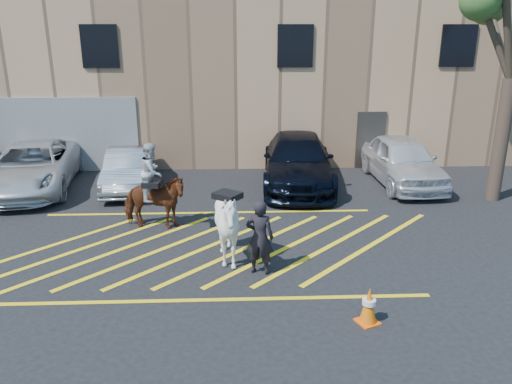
{
  "coord_description": "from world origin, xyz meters",
  "views": [
    {
      "loc": [
        0.8,
        -11.72,
        5.26
      ],
      "look_at": [
        1.3,
        0.2,
        1.3
      ],
      "focal_mm": 35.0,
      "sensor_mm": 36.0,
      "label": 1
    }
  ],
  "objects_px": {
    "car_blue_suv": "(298,161)",
    "traffic_cone": "(369,305)",
    "car_silver_sedan": "(128,169)",
    "car_white_suv": "(402,160)",
    "handler": "(260,237)",
    "mounted_bay": "(153,195)",
    "saddled_white": "(228,226)",
    "car_white_pickup": "(32,167)"
  },
  "relations": [
    {
      "from": "saddled_white",
      "to": "mounted_bay",
      "type": "bearing_deg",
      "value": 132.39
    },
    {
      "from": "car_white_suv",
      "to": "mounted_bay",
      "type": "relative_size",
      "value": 2.02
    },
    {
      "from": "saddled_white",
      "to": "car_white_suv",
      "type": "bearing_deg",
      "value": 45.24
    },
    {
      "from": "handler",
      "to": "car_blue_suv",
      "type": "bearing_deg",
      "value": -89.72
    },
    {
      "from": "car_white_pickup",
      "to": "traffic_cone",
      "type": "xyz_separation_m",
      "value": [
        9.29,
        -8.51,
        -0.41
      ]
    },
    {
      "from": "car_silver_sedan",
      "to": "handler",
      "type": "relative_size",
      "value": 2.33
    },
    {
      "from": "car_silver_sedan",
      "to": "car_blue_suv",
      "type": "xyz_separation_m",
      "value": [
        5.82,
        0.23,
        0.18
      ]
    },
    {
      "from": "car_silver_sedan",
      "to": "saddled_white",
      "type": "xyz_separation_m",
      "value": [
        3.48,
        -5.92,
        0.29
      ]
    },
    {
      "from": "car_white_pickup",
      "to": "car_white_suv",
      "type": "xyz_separation_m",
      "value": [
        12.68,
        0.14,
        0.05
      ]
    },
    {
      "from": "car_blue_suv",
      "to": "mounted_bay",
      "type": "distance_m",
      "value": 5.88
    },
    {
      "from": "traffic_cone",
      "to": "car_blue_suv",
      "type": "bearing_deg",
      "value": 91.79
    },
    {
      "from": "mounted_bay",
      "to": "saddled_white",
      "type": "bearing_deg",
      "value": -47.61
    },
    {
      "from": "car_white_pickup",
      "to": "car_blue_suv",
      "type": "xyz_separation_m",
      "value": [
        9.02,
        0.23,
        0.06
      ]
    },
    {
      "from": "car_silver_sedan",
      "to": "car_blue_suv",
      "type": "bearing_deg",
      "value": -2.39
    },
    {
      "from": "car_blue_suv",
      "to": "mounted_bay",
      "type": "height_order",
      "value": "mounted_bay"
    },
    {
      "from": "car_white_suv",
      "to": "saddled_white",
      "type": "xyz_separation_m",
      "value": [
        -6.01,
        -6.06,
        0.12
      ]
    },
    {
      "from": "handler",
      "to": "mounted_bay",
      "type": "bearing_deg",
      "value": -30.64
    },
    {
      "from": "mounted_bay",
      "to": "saddled_white",
      "type": "relative_size",
      "value": 1.05
    },
    {
      "from": "saddled_white",
      "to": "traffic_cone",
      "type": "bearing_deg",
      "value": -44.62
    },
    {
      "from": "car_silver_sedan",
      "to": "car_white_suv",
      "type": "relative_size",
      "value": 0.83
    },
    {
      "from": "car_blue_suv",
      "to": "traffic_cone",
      "type": "relative_size",
      "value": 7.9
    },
    {
      "from": "car_silver_sedan",
      "to": "traffic_cone",
      "type": "height_order",
      "value": "car_silver_sedan"
    },
    {
      "from": "car_silver_sedan",
      "to": "traffic_cone",
      "type": "distance_m",
      "value": 10.47
    },
    {
      "from": "car_silver_sedan",
      "to": "mounted_bay",
      "type": "bearing_deg",
      "value": -73.3
    },
    {
      "from": "car_blue_suv",
      "to": "car_white_suv",
      "type": "relative_size",
      "value": 1.19
    },
    {
      "from": "car_white_pickup",
      "to": "car_silver_sedan",
      "type": "height_order",
      "value": "car_white_pickup"
    },
    {
      "from": "car_blue_suv",
      "to": "mounted_bay",
      "type": "relative_size",
      "value": 2.42
    },
    {
      "from": "handler",
      "to": "saddled_white",
      "type": "xyz_separation_m",
      "value": [
        -0.7,
        0.49,
        0.09
      ]
    },
    {
      "from": "car_white_suv",
      "to": "handler",
      "type": "height_order",
      "value": "handler"
    },
    {
      "from": "saddled_white",
      "to": "traffic_cone",
      "type": "height_order",
      "value": "saddled_white"
    },
    {
      "from": "saddled_white",
      "to": "car_white_pickup",
      "type": "bearing_deg",
      "value": 138.42
    },
    {
      "from": "mounted_bay",
      "to": "traffic_cone",
      "type": "xyz_separation_m",
      "value": [
        4.66,
        -4.82,
        -0.6
      ]
    },
    {
      "from": "car_blue_suv",
      "to": "mounted_bay",
      "type": "xyz_separation_m",
      "value": [
        -4.38,
        -3.92,
        0.13
      ]
    },
    {
      "from": "car_white_suv",
      "to": "saddled_white",
      "type": "bearing_deg",
      "value": -136.52
    },
    {
      "from": "car_white_suv",
      "to": "mounted_bay",
      "type": "xyz_separation_m",
      "value": [
        -8.04,
        -3.83,
        0.14
      ]
    },
    {
      "from": "saddled_white",
      "to": "traffic_cone",
      "type": "distance_m",
      "value": 3.73
    },
    {
      "from": "car_silver_sedan",
      "to": "car_blue_suv",
      "type": "distance_m",
      "value": 5.83
    },
    {
      "from": "handler",
      "to": "saddled_white",
      "type": "height_order",
      "value": "saddled_white"
    },
    {
      "from": "car_blue_suv",
      "to": "handler",
      "type": "distance_m",
      "value": 6.84
    },
    {
      "from": "car_blue_suv",
      "to": "car_white_suv",
      "type": "bearing_deg",
      "value": 3.13
    },
    {
      "from": "car_white_suv",
      "to": "saddled_white",
      "type": "relative_size",
      "value": 2.13
    },
    {
      "from": "car_blue_suv",
      "to": "saddled_white",
      "type": "bearing_deg",
      "value": -106.42
    }
  ]
}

